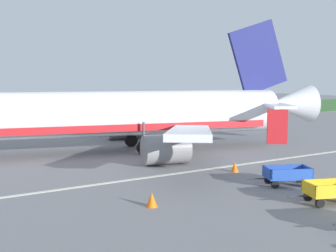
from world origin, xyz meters
TOP-DOWN VIEW (x-y plane):
  - grass_strip at (0.00, 55.63)m, footprint 220.00×28.00m
  - apron_stripe at (0.00, 13.53)m, footprint 120.00×0.36m
  - airplane at (-1.74, 23.25)m, footprint 37.21×30.15m
  - baggage_cart_third_in_row at (0.22, 3.89)m, footprint 3.59×2.18m
  - baggage_cart_fourth_in_row at (1.10, 7.53)m, footprint 3.53×2.33m
  - traffic_cone_near_plane at (0.99, 11.91)m, footprint 0.50×0.50m
  - traffic_cone_mid_apron at (-7.52, 8.04)m, footprint 0.53×0.53m

SIDE VIEW (x-z plane):
  - apron_stripe at x=0.00m, z-range 0.00..0.01m
  - grass_strip at x=0.00m, z-range 0.00..0.06m
  - traffic_cone_near_plane at x=0.99m, z-range 0.00..0.66m
  - traffic_cone_mid_apron at x=-7.52m, z-range 0.00..0.70m
  - baggage_cart_third_in_row at x=0.22m, z-range 0.07..1.14m
  - baggage_cart_fourth_in_row at x=1.10m, z-range 0.07..1.14m
  - airplane at x=-1.74m, z-range -2.62..8.72m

